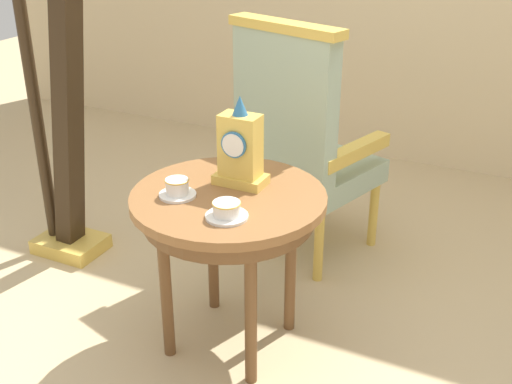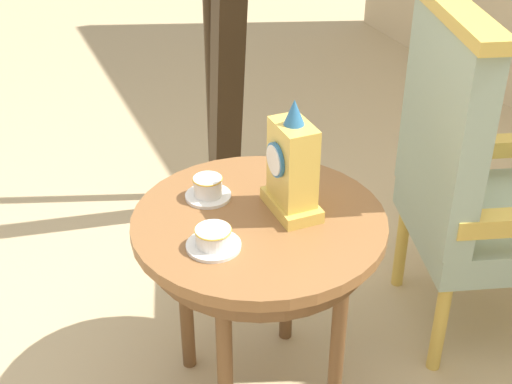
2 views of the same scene
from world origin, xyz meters
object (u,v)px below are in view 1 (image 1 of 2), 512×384
(armchair, at_px, (300,140))
(harp, at_px, (59,116))
(teacup_left, at_px, (177,189))
(teacup_right, at_px, (227,211))
(mantel_clock, at_px, (240,150))
(side_table, at_px, (229,213))

(armchair, bearing_deg, harp, -154.68)
(teacup_left, xyz_separation_m, armchair, (0.13, 0.83, -0.08))
(teacup_right, distance_m, harp, 1.18)
(teacup_left, xyz_separation_m, harp, (-0.86, 0.37, 0.03))
(teacup_left, relative_size, mantel_clock, 0.39)
(side_table, height_order, teacup_left, teacup_left)
(teacup_right, xyz_separation_m, mantel_clock, (-0.08, 0.26, 0.11))
(side_table, bearing_deg, teacup_right, -63.47)
(harp, bearing_deg, mantel_clock, -9.95)
(mantel_clock, bearing_deg, side_table, -89.76)
(side_table, distance_m, harp, 1.06)
(teacup_left, distance_m, mantel_clock, 0.27)
(side_table, xyz_separation_m, mantel_clock, (-0.00, 0.10, 0.21))
(teacup_left, bearing_deg, harp, 156.79)
(side_table, bearing_deg, harp, 164.85)
(teacup_right, relative_size, armchair, 0.13)
(armchair, bearing_deg, teacup_right, -83.12)
(teacup_right, distance_m, armchair, 0.91)
(side_table, relative_size, armchair, 0.62)
(side_table, relative_size, teacup_right, 4.92)
(teacup_right, distance_m, mantel_clock, 0.29)
(mantel_clock, bearing_deg, harp, 170.05)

